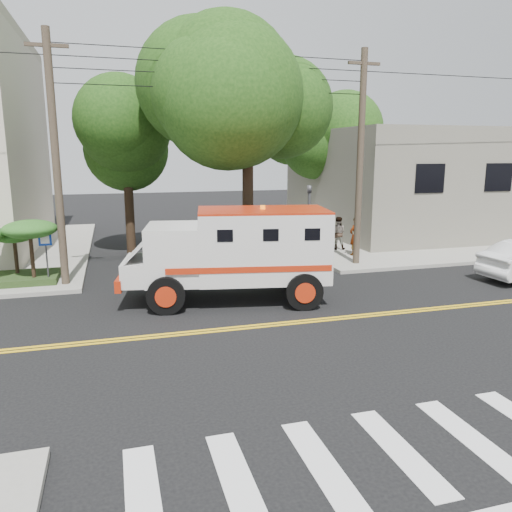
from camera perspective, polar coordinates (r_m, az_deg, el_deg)
name	(u,v)px	position (r m, az deg, el deg)	size (l,w,h in m)	color
ground	(257,326)	(14.41, 0.11, -8.05)	(100.00, 100.00, 0.00)	black
sidewalk_ne	(407,232)	(32.01, 16.84, 2.63)	(17.00, 17.00, 0.15)	gray
building_right	(426,181)	(32.95, 18.90, 8.13)	(14.00, 12.00, 6.00)	slate
utility_pole_left	(56,163)	(19.11, -21.87, 9.79)	(0.28, 0.28, 9.00)	#382D23
utility_pole_right	(360,162)	(21.70, 11.81, 10.51)	(0.28, 0.28, 9.00)	#382D23
tree_main	(260,91)	(20.19, 0.51, 18.36)	(6.08, 5.70, 9.85)	black
tree_left	(133,134)	(24.84, -13.91, 13.39)	(4.48, 4.20, 7.70)	black
tree_right	(324,132)	(31.46, 7.83, 13.87)	(4.80, 4.50, 8.20)	black
traffic_signal	(309,219)	(20.27, 6.05, 4.17)	(0.15, 0.18, 3.60)	#3F3F42
accessibility_sign	(46,251)	(19.66, -22.87, 0.53)	(0.45, 0.10, 2.02)	#3F3F42
palm_planter	(10,243)	(20.24, -26.26, 1.34)	(3.52, 2.63, 2.36)	#1E3314
armored_truck	(236,249)	(16.42, -2.27, 0.75)	(7.07, 3.68, 3.07)	silver
pedestrian_a	(355,236)	(23.74, 11.26, 2.25)	(0.66, 0.43, 1.80)	gray
pedestrian_b	(338,233)	(25.04, 9.32, 2.61)	(0.79, 0.62, 1.63)	gray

